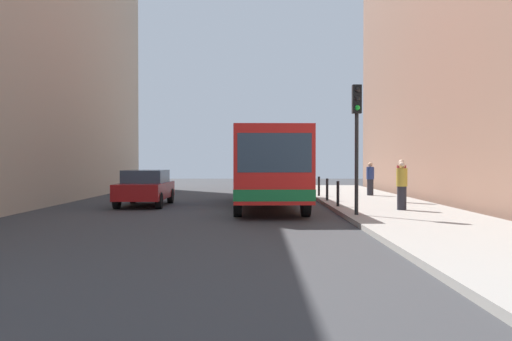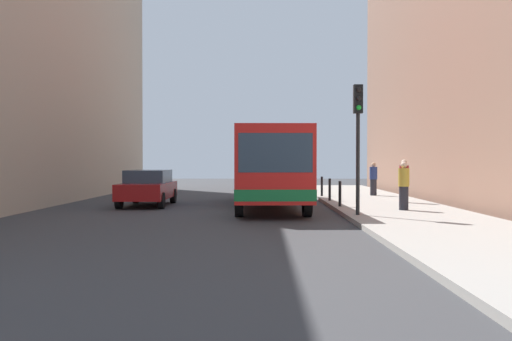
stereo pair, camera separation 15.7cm
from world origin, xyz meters
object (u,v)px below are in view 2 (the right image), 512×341
(pedestrian_near_signal, at_px, (404,186))
(pedestrian_mid_sidewalk, at_px, (404,181))
(bus, at_px, (269,164))
(bollard_far, at_px, (322,186))
(traffic_light, at_px, (358,124))
(bollard_mid, at_px, (330,189))
(car_behind_bus, at_px, (279,180))
(pedestrian_far_sidewalk, at_px, (373,179))
(bollard_near, at_px, (340,194))
(car_beside_bus, at_px, (148,187))

(pedestrian_near_signal, xyz_separation_m, pedestrian_mid_sidewalk, (0.92, 3.60, 0.05))
(pedestrian_mid_sidewalk, bearing_deg, bus, 103.23)
(bus, height_order, bollard_far, bus)
(traffic_light, bearing_deg, bollard_mid, 90.88)
(car_behind_bus, distance_m, pedestrian_near_signal, 12.86)
(pedestrian_near_signal, relative_size, pedestrian_far_sidewalk, 1.02)
(bus, xyz_separation_m, pedestrian_near_signal, (4.65, -3.12, -0.74))
(bus, relative_size, traffic_light, 2.70)
(car_behind_bus, distance_m, bollard_mid, 7.76)
(bollard_near, height_order, pedestrian_near_signal, pedestrian_near_signal)
(bollard_far, relative_size, pedestrian_mid_sidewalk, 0.54)
(traffic_light, relative_size, bollard_near, 4.32)
(car_beside_bus, distance_m, bollard_near, 7.95)
(traffic_light, height_order, bollard_near, traffic_light)
(bollard_near, relative_size, pedestrian_near_signal, 0.57)
(bus, height_order, car_beside_bus, bus)
(car_beside_bus, xyz_separation_m, bollard_mid, (7.65, 1.02, -0.16))
(car_behind_bus, xyz_separation_m, pedestrian_mid_sidewalk, (4.90, -8.62, 0.25))
(bollard_far, distance_m, pedestrian_far_sidewalk, 2.68)
(traffic_light, distance_m, pedestrian_mid_sidewalk, 6.39)
(bollard_mid, relative_size, pedestrian_far_sidewalk, 0.58)
(bollard_mid, distance_m, pedestrian_far_sidewalk, 4.52)
(bus, distance_m, car_behind_bus, 9.17)
(bollard_near, xyz_separation_m, pedestrian_far_sidewalk, (2.61, 6.85, 0.34))
(pedestrian_near_signal, bearing_deg, bollard_mid, 57.08)
(bollard_mid, relative_size, pedestrian_near_signal, 0.57)
(bus, relative_size, bollard_near, 11.66)
(bollard_far, xyz_separation_m, pedestrian_far_sidewalk, (2.61, 0.49, 0.34))
(bollard_far, xyz_separation_m, pedestrian_mid_sidewalk, (2.92, -4.30, 0.41))
(pedestrian_far_sidewalk, bearing_deg, pedestrian_mid_sidewalk, -134.84)
(car_beside_bus, xyz_separation_m, bollard_far, (7.65, 4.20, -0.16))
(pedestrian_near_signal, bearing_deg, bus, 90.28)
(pedestrian_near_signal, relative_size, pedestrian_mid_sidewalk, 0.95)
(pedestrian_mid_sidewalk, bearing_deg, bollard_far, 42.51)
(car_behind_bus, distance_m, traffic_light, 14.33)
(car_behind_bus, bearing_deg, bollard_mid, 106.05)
(car_behind_bus, height_order, pedestrian_far_sidewalk, pedestrian_far_sidewalk)
(bollard_far, bearing_deg, car_beside_bus, -151.26)
(bollard_near, relative_size, pedestrian_far_sidewalk, 0.58)
(bus, height_order, car_behind_bus, bus)
(pedestrian_mid_sidewalk, bearing_deg, traffic_light, 160.74)
(bollard_near, bearing_deg, pedestrian_mid_sidewalk, 35.21)
(car_behind_bus, bearing_deg, pedestrian_mid_sidewalk, 120.84)
(car_beside_bus, bearing_deg, pedestrian_mid_sidewalk, 179.17)
(bollard_mid, relative_size, pedestrian_mid_sidewalk, 0.54)
(traffic_light, distance_m, pedestrian_near_signal, 3.30)
(car_behind_bus, xyz_separation_m, bollard_near, (1.99, -10.68, -0.16))
(bus, relative_size, bollard_mid, 11.66)
(bollard_far, height_order, pedestrian_near_signal, pedestrian_near_signal)
(car_beside_bus, xyz_separation_m, pedestrian_far_sidewalk, (10.27, 4.69, 0.18))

